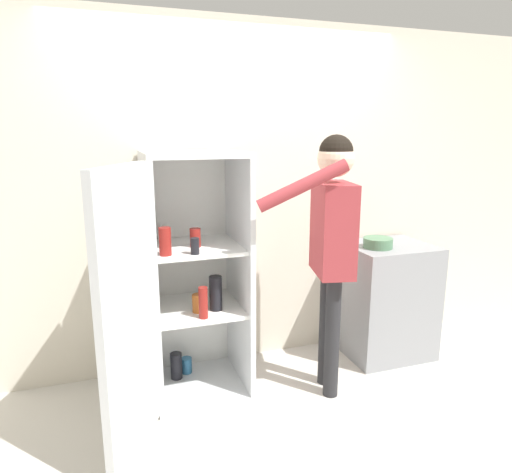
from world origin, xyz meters
The scene contains 6 objects.
ground_plane centered at (0.00, 0.00, 0.00)m, with size 12.00×12.00×0.00m, color beige.
wall_back centered at (0.00, 0.98, 1.27)m, with size 7.00×0.06×2.55m.
refrigerator centered at (-0.49, 0.53, 0.81)m, with size 0.95×1.20×1.64m.
person centered at (0.46, 0.30, 1.14)m, with size 0.72×0.51×1.75m.
counter centered at (1.15, 0.65, 0.45)m, with size 0.66×0.56×0.91m.
bowl centered at (1.01, 0.60, 0.94)m, with size 0.22×0.22×0.08m.
Camera 1 is at (-0.93, -2.28, 1.76)m, focal length 32.00 mm.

